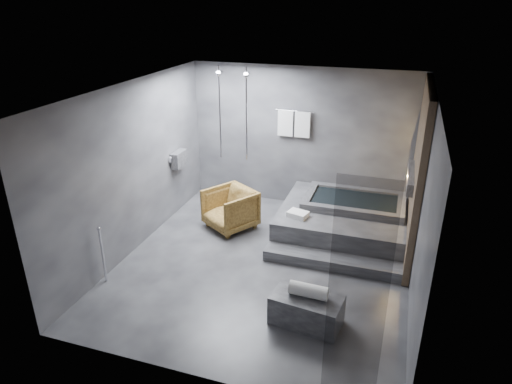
% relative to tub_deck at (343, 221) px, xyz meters
% --- Properties ---
extents(room, '(5.00, 5.04, 2.82)m').
position_rel_tub_deck_xyz_m(room, '(-0.65, -1.21, 1.48)').
color(room, '#29292C').
rests_on(room, ground).
extents(tub_deck, '(2.20, 2.00, 0.50)m').
position_rel_tub_deck_xyz_m(tub_deck, '(0.00, 0.00, 0.00)').
color(tub_deck, '#2E2E30').
rests_on(tub_deck, ground).
extents(tub_step, '(2.20, 0.36, 0.18)m').
position_rel_tub_deck_xyz_m(tub_step, '(0.00, -1.18, -0.16)').
color(tub_step, '#2E2E30').
rests_on(tub_step, ground).
extents(concrete_bench, '(0.97, 0.62, 0.41)m').
position_rel_tub_deck_xyz_m(concrete_bench, '(-0.10, -2.64, -0.04)').
color(concrete_bench, '#2E2E30').
rests_on(concrete_bench, ground).
extents(driftwood_chair, '(1.12, 1.13, 0.75)m').
position_rel_tub_deck_xyz_m(driftwood_chair, '(-2.03, -0.42, 0.13)').
color(driftwood_chair, '#4C3313').
rests_on(driftwood_chair, ground).
extents(rolled_towel, '(0.51, 0.21, 0.18)m').
position_rel_tub_deck_xyz_m(rolled_towel, '(-0.09, -2.63, 0.25)').
color(rolled_towel, white).
rests_on(rolled_towel, concrete_bench).
extents(deck_towel, '(0.39, 0.32, 0.09)m').
position_rel_tub_deck_xyz_m(deck_towel, '(-0.71, -0.58, 0.29)').
color(deck_towel, white).
rests_on(deck_towel, tub_deck).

